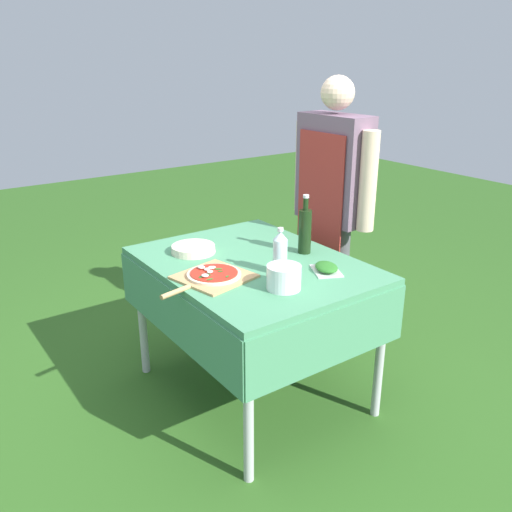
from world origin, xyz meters
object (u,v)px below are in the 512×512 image
object	(u,v)px
pizza_on_peel	(212,276)
plate_stack	(193,249)
person_cook	(332,196)
herb_container	(326,268)
oil_bottle	(305,230)
water_bottle	(280,252)
mixing_tub	(284,277)
prep_table	(253,278)

from	to	relation	value
pizza_on_peel	plate_stack	distance (m)	0.38
pizza_on_peel	person_cook	bearing A→B (deg)	91.70
person_cook	pizza_on_peel	bearing A→B (deg)	101.92
herb_container	plate_stack	distance (m)	0.74
person_cook	oil_bottle	xyz separation A→B (m)	(0.23, -0.40, -0.08)
pizza_on_peel	water_bottle	distance (m)	0.35
herb_container	mixing_tub	xyz separation A→B (m)	(0.04, -0.30, 0.04)
pizza_on_peel	herb_container	bearing A→B (deg)	51.26
water_bottle	herb_container	distance (m)	0.25
prep_table	oil_bottle	world-z (taller)	oil_bottle
pizza_on_peel	oil_bottle	size ratio (longest dim) A/B	1.57
oil_bottle	water_bottle	world-z (taller)	oil_bottle
plate_stack	prep_table	bearing A→B (deg)	31.10
water_bottle	plate_stack	size ratio (longest dim) A/B	0.97
person_cook	herb_container	distance (m)	0.72
pizza_on_peel	mixing_tub	world-z (taller)	mixing_tub
prep_table	oil_bottle	bearing A→B (deg)	81.11
person_cook	pizza_on_peel	distance (m)	1.04
oil_bottle	mixing_tub	world-z (taller)	oil_bottle
oil_bottle	mixing_tub	xyz separation A→B (m)	(0.31, -0.38, -0.07)
person_cook	mixing_tub	size ratio (longest dim) A/B	10.59
oil_bottle	water_bottle	size ratio (longest dim) A/B	1.38
person_cook	herb_container	bearing A→B (deg)	133.38
person_cook	water_bottle	bearing A→B (deg)	116.81
oil_bottle	plate_stack	distance (m)	0.61
prep_table	water_bottle	size ratio (longest dim) A/B	5.27
prep_table	mixing_tub	bearing A→B (deg)	-12.60
person_cook	oil_bottle	bearing A→B (deg)	117.42
mixing_tub	plate_stack	xyz separation A→B (m)	(-0.66, -0.10, -0.04)
person_cook	mixing_tub	distance (m)	0.97
plate_stack	pizza_on_peel	bearing A→B (deg)	-15.49
person_cook	mixing_tub	xyz separation A→B (m)	(0.54, -0.79, -0.15)
oil_bottle	herb_container	xyz separation A→B (m)	(0.27, -0.09, -0.11)
person_cook	pizza_on_peel	world-z (taller)	person_cook
prep_table	person_cook	bearing A→B (deg)	104.37
pizza_on_peel	prep_table	bearing A→B (deg)	91.04
prep_table	person_cook	world-z (taller)	person_cook
prep_table	plate_stack	xyz separation A→B (m)	(-0.30, -0.18, 0.11)
herb_container	mixing_tub	world-z (taller)	mixing_tub
water_bottle	person_cook	bearing A→B (deg)	119.00
pizza_on_peel	herb_container	distance (m)	0.56
oil_bottle	water_bottle	bearing A→B (deg)	-61.87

